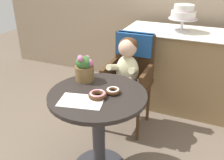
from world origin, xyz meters
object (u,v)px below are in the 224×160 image
Objects in this scene: donut_front at (113,91)px; seated_child at (126,68)px; donut_mid at (98,95)px; flower_vase at (85,68)px; cafe_table at (98,118)px; tiered_cake_stand at (183,13)px; wicker_chair at (131,66)px.

seated_child is at bearing 100.85° from donut_front.
flower_vase is (-0.21, 0.21, 0.08)m from donut_mid.
tiered_cake_stand reaches higher than cafe_table.
donut_mid is (0.03, -0.81, 0.10)m from wicker_chair.
tiered_cake_stand reaches higher than seated_child.
donut_front is at bearing 52.44° from donut_mid.
wicker_chair is at bearing 98.51° from donut_front.
cafe_table is 5.48× the size of donut_mid.
wicker_chair is at bearing 92.19° from donut_mid.
seated_child reaches higher than wicker_chair.
wicker_chair is 0.82m from donut_mid.
donut_front is at bearing -82.57° from wicker_chair.
tiered_cake_stand is at bearing 63.90° from flower_vase.
donut_mid is at bearing -87.29° from seated_child.
tiered_cake_stand reaches higher than flower_vase.
donut_mid is at bearing -88.89° from wicker_chair.
seated_child is at bearing 67.24° from flower_vase.
tiered_cake_stand reaches higher than donut_front.
donut_front is at bearing -102.00° from tiered_cake_stand.
seated_child reaches higher than donut_front.
cafe_table is 6.63× the size of donut_front.
flower_vase reaches higher than cafe_table.
flower_vase is at bearing -108.29° from wicker_chair.
wicker_chair is 0.16m from seated_child.
cafe_table is 0.75× the size of wicker_chair.
flower_vase is at bearing 135.06° from donut_mid.
donut_front is at bearing -79.15° from seated_child.
flower_vase is at bearing -112.76° from seated_child.
cafe_table is 1.47m from tiered_cake_stand.
flower_vase is 1.29m from tiered_cake_stand.
tiered_cake_stand is at bearing 78.00° from donut_front.
seated_child is 2.42× the size of tiered_cake_stand.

